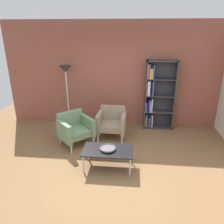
# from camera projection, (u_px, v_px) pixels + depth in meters

# --- Properties ---
(ground_plane) EXTENTS (8.32, 8.32, 0.00)m
(ground_plane) POSITION_uv_depth(u_px,v_px,m) (108.00, 172.00, 4.21)
(ground_plane) COLOR brown
(brick_back_panel) EXTENTS (6.40, 0.12, 2.90)m
(brick_back_panel) POSITION_uv_depth(u_px,v_px,m) (118.00, 75.00, 5.99)
(brick_back_panel) COLOR brown
(brick_back_panel) RESTS_ON ground_plane
(bookshelf_tall) EXTENTS (0.80, 0.30, 1.90)m
(bookshelf_tall) POSITION_uv_depth(u_px,v_px,m) (156.00, 96.00, 5.87)
(bookshelf_tall) COLOR #333338
(bookshelf_tall) RESTS_ON ground_plane
(coffee_table_low) EXTENTS (1.00, 0.56, 0.40)m
(coffee_table_low) POSITION_uv_depth(u_px,v_px,m) (108.00, 151.00, 4.24)
(coffee_table_low) COLOR black
(coffee_table_low) RESTS_ON ground_plane
(decorative_bowl) EXTENTS (0.32, 0.32, 0.05)m
(decorative_bowl) POSITION_uv_depth(u_px,v_px,m) (108.00, 148.00, 4.22)
(decorative_bowl) COLOR #4C4C51
(decorative_bowl) RESTS_ON coffee_table_low
(armchair_corner_red) EXTENTS (0.95, 0.95, 0.78)m
(armchair_corner_red) POSITION_uv_depth(u_px,v_px,m) (75.00, 128.00, 5.14)
(armchair_corner_red) COLOR slate
(armchair_corner_red) RESTS_ON ground_plane
(armchair_near_window) EXTENTS (0.74, 0.68, 0.78)m
(armchair_near_window) POSITION_uv_depth(u_px,v_px,m) (112.00, 122.00, 5.50)
(armchair_near_window) COLOR gray
(armchair_near_window) RESTS_ON ground_plane
(floor_lamp_torchiere) EXTENTS (0.32, 0.32, 1.74)m
(floor_lamp_torchiere) POSITION_uv_depth(u_px,v_px,m) (66.00, 76.00, 5.83)
(floor_lamp_torchiere) COLOR silver
(floor_lamp_torchiere) RESTS_ON ground_plane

